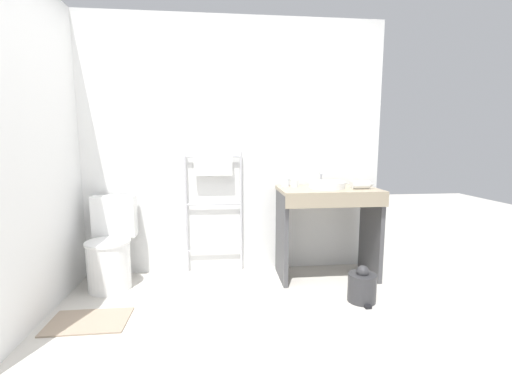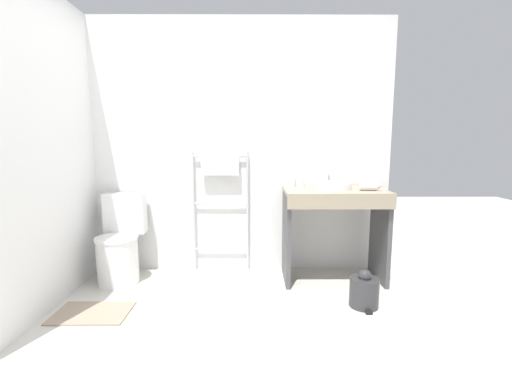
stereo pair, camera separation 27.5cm
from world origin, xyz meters
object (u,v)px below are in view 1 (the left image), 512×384
cup_near_wall (286,182)px  hair_dryer (361,185)px  toilet (111,251)px  towel_radiator (214,185)px  trash_bin (362,286)px  cup_near_edge (294,183)px  sink_basin (327,185)px

cup_near_wall → hair_dryer: 0.71m
toilet → hair_dryer: size_ratio=3.83×
towel_radiator → hair_dryer: bearing=-12.8°
toilet → trash_bin: size_ratio=2.68×
trash_bin → cup_near_edge: bearing=122.3°
toilet → sink_basin: sink_basin is taller
towel_radiator → cup_near_edge: 0.79m
cup_near_wall → hair_dryer: cup_near_wall is taller
trash_bin → cup_near_wall: bearing=125.9°
towel_radiator → cup_near_edge: size_ratio=16.16×
cup_near_edge → cup_near_wall: bearing=162.6°
toilet → cup_near_wall: (1.63, 0.17, 0.58)m
sink_basin → cup_near_edge: cup_near_edge is taller
cup_near_wall → cup_near_edge: (0.08, -0.03, -0.00)m
sink_basin → cup_near_wall: size_ratio=4.28×
toilet → hair_dryer: bearing=-1.6°
cup_near_wall → sink_basin: bearing=-22.5°
hair_dryer → cup_near_edge: bearing=160.8°
cup_near_wall → hair_dryer: bearing=-19.0°
towel_radiator → trash_bin: bearing=-33.0°
cup_near_edge → trash_bin: 1.12m
sink_basin → cup_near_edge: size_ratio=4.59×
sink_basin → trash_bin: bearing=-75.3°
hair_dryer → sink_basin: bearing=165.3°
towel_radiator → sink_basin: size_ratio=3.52×
trash_bin → toilet: bearing=165.9°
towel_radiator → sink_basin: bearing=-12.3°
towel_radiator → hair_dryer: (1.37, -0.31, 0.03)m
sink_basin → hair_dryer: 0.32m
toilet → sink_basin: 2.08m
towel_radiator → hair_dryer: size_ratio=5.67×
hair_dryer → trash_bin: 0.93m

